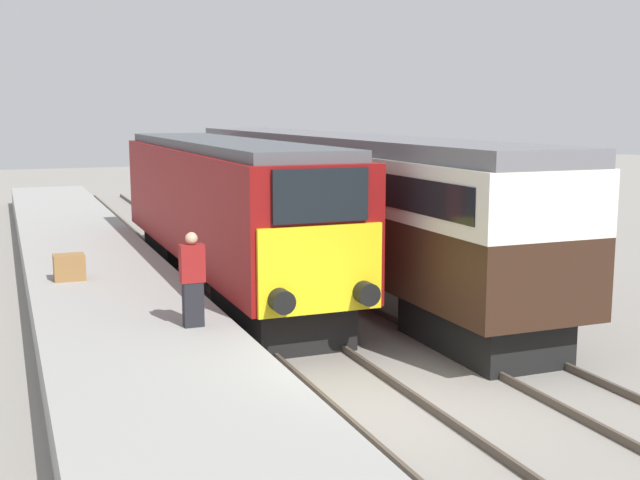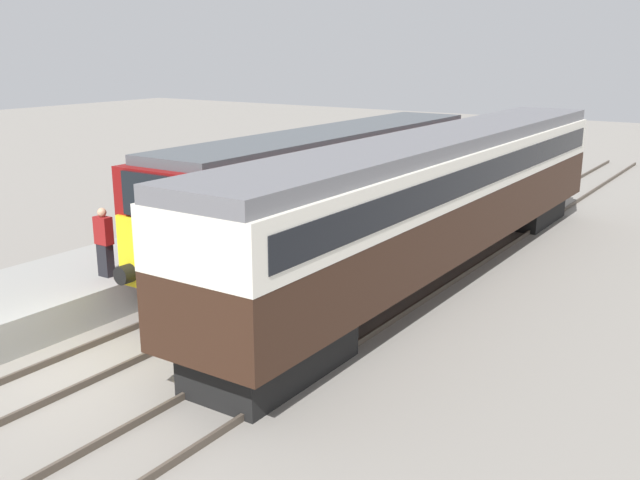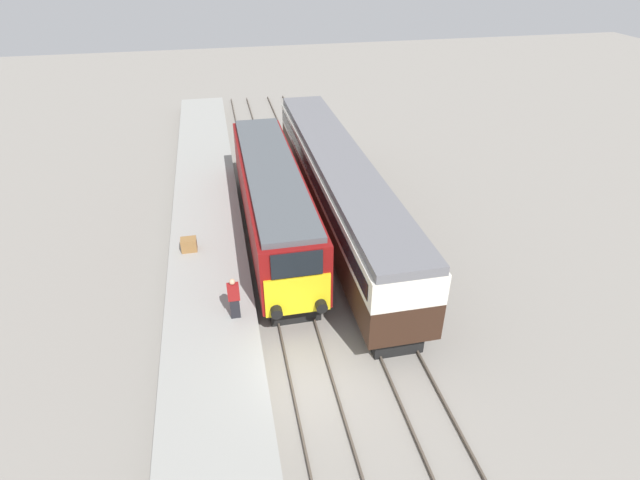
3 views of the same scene
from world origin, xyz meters
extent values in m
plane|color=gray|center=(0.00, 0.00, 0.00)|extent=(120.00, 120.00, 0.00)
cube|color=gray|center=(-3.30, 8.00, 0.43)|extent=(3.50, 50.00, 0.86)
cube|color=#4C4238|center=(-0.72, 5.00, 0.07)|extent=(0.07, 60.00, 0.14)
cube|color=#4C4238|center=(0.72, 5.00, 0.07)|extent=(0.07, 60.00, 0.14)
cube|color=#4C4238|center=(2.68, 5.00, 0.07)|extent=(0.07, 60.00, 0.14)
cube|color=#4C4238|center=(4.12, 5.00, 0.07)|extent=(0.07, 60.00, 0.14)
cube|color=black|center=(0.00, 5.06, 0.50)|extent=(2.03, 4.00, 1.00)
cube|color=black|center=(0.00, 14.40, 0.50)|extent=(2.03, 4.00, 1.00)
cube|color=maroon|center=(0.00, 9.73, 2.39)|extent=(2.70, 14.34, 2.78)
cube|color=yellow|center=(0.00, 2.52, 1.83)|extent=(2.48, 0.10, 1.67)
cube|color=black|center=(0.00, 2.52, 3.23)|extent=(1.89, 0.10, 1.00)
cube|color=#4C5156|center=(0.00, 9.73, 3.90)|extent=(2.38, 13.77, 0.24)
cylinder|color=black|center=(-0.85, 2.31, 1.35)|extent=(0.44, 0.35, 0.44)
cylinder|color=black|center=(0.85, 2.31, 1.35)|extent=(0.44, 0.35, 0.44)
cube|color=black|center=(3.40, 2.30, 0.47)|extent=(1.89, 3.60, 0.95)
cube|color=black|center=(3.40, 18.10, 0.47)|extent=(1.89, 3.60, 0.95)
cube|color=#331E14|center=(3.40, 10.20, 1.74)|extent=(2.70, 20.20, 1.57)
cube|color=silver|center=(3.40, 10.20, 3.14)|extent=(2.71, 20.20, 1.23)
cube|color=black|center=(3.40, 10.20, 3.14)|extent=(2.75, 19.39, 0.68)
cube|color=slate|center=(3.40, 10.20, 3.94)|extent=(2.48, 20.20, 0.36)
cube|color=black|center=(-2.33, 2.98, 1.28)|extent=(0.36, 0.24, 0.83)
cube|color=maroon|center=(-2.33, 2.98, 2.04)|extent=(0.44, 0.26, 0.69)
sphere|color=tan|center=(-2.33, 2.98, 2.50)|extent=(0.23, 0.23, 0.23)
cube|color=olive|center=(-4.11, 8.11, 1.16)|extent=(0.70, 0.56, 0.60)
camera|label=1|loc=(-5.44, -11.15, 4.76)|focal=45.00mm
camera|label=2|loc=(11.58, -8.16, 6.38)|focal=40.00mm
camera|label=3|loc=(-2.24, -12.00, 13.35)|focal=28.00mm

